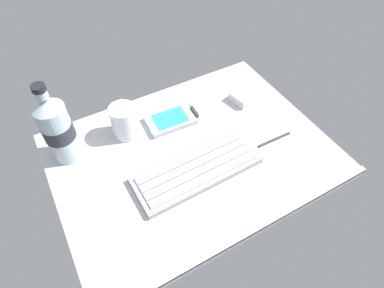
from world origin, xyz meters
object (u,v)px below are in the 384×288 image
object	(u,v)px
stylus_pen	(274,139)
handheld_device	(173,119)
charger_block	(245,96)
juice_cup	(125,122)
keyboard	(197,170)
water_bottle	(57,128)

from	to	relation	value
stylus_pen	handheld_device	bearing A→B (deg)	137.62
charger_block	juice_cup	bearing A→B (deg)	173.22
juice_cup	keyboard	bearing A→B (deg)	-63.42
handheld_device	stylus_pen	distance (cm)	26.10
stylus_pen	water_bottle	bearing A→B (deg)	157.21
stylus_pen	juice_cup	bearing A→B (deg)	148.49
handheld_device	water_bottle	world-z (taller)	water_bottle
keyboard	handheld_device	world-z (taller)	keyboard
juice_cup	water_bottle	bearing A→B (deg)	178.55
juice_cup	handheld_device	bearing A→B (deg)	-8.63
charger_block	handheld_device	bearing A→B (deg)	174.28
keyboard	charger_block	world-z (taller)	charger_block
juice_cup	charger_block	xyz separation A→B (cm)	(33.06, -3.93, -2.71)
keyboard	water_bottle	xyz separation A→B (cm)	(-23.92, 19.17, 8.20)
keyboard	water_bottle	world-z (taller)	water_bottle
water_bottle	stylus_pen	world-z (taller)	water_bottle
handheld_device	stylus_pen	world-z (taller)	handheld_device
handheld_device	charger_block	distance (cm)	21.23
water_bottle	keyboard	bearing A→B (deg)	-38.71
handheld_device	juice_cup	xyz separation A→B (cm)	(-11.94, 1.81, 3.18)
handheld_device	water_bottle	xyz separation A→B (cm)	(-26.46, 2.18, 8.28)
water_bottle	charger_block	xyz separation A→B (cm)	(47.58, -4.30, -7.81)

